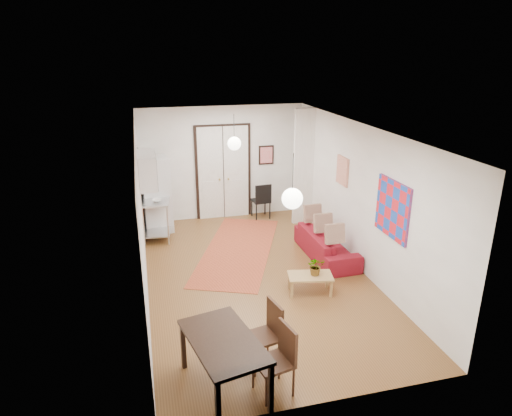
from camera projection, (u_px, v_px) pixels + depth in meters
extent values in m
plane|color=brown|center=(257.00, 276.00, 8.99)|extent=(7.00, 7.00, 0.00)
cube|color=white|center=(257.00, 129.00, 8.02)|extent=(4.20, 7.00, 0.02)
cube|color=white|center=(223.00, 163.00, 11.70)|extent=(4.20, 0.02, 2.90)
cube|color=white|center=(332.00, 303.00, 5.31)|extent=(4.20, 0.02, 2.90)
cube|color=white|center=(141.00, 216.00, 8.02)|extent=(0.02, 7.00, 2.90)
cube|color=white|center=(360.00, 198.00, 9.00)|extent=(0.02, 7.00, 2.90)
cube|color=white|center=(223.00, 173.00, 11.75)|extent=(1.44, 0.06, 2.50)
cube|color=white|center=(303.00, 167.00, 11.27)|extent=(0.50, 0.10, 2.90)
cube|color=silver|center=(147.00, 170.00, 9.28)|extent=(0.35, 1.00, 0.70)
cube|color=red|center=(393.00, 209.00, 7.78)|extent=(0.05, 1.00, 1.00)
cube|color=#F8E8CE|center=(343.00, 171.00, 9.61)|extent=(0.05, 0.50, 0.60)
cube|color=red|center=(266.00, 155.00, 11.90)|extent=(0.40, 0.03, 0.50)
cube|color=#A76945|center=(139.00, 162.00, 9.68)|extent=(0.03, 0.44, 0.54)
sphere|color=white|center=(234.00, 144.00, 10.07)|extent=(0.30, 0.30, 0.30)
cylinder|color=black|center=(234.00, 125.00, 9.93)|extent=(0.01, 0.01, 0.50)
sphere|color=white|center=(292.00, 199.00, 6.41)|extent=(0.30, 0.30, 0.30)
cylinder|color=black|center=(293.00, 171.00, 6.28)|extent=(0.01, 0.01, 0.50)
cube|color=#B64C2D|center=(238.00, 249.00, 10.15)|extent=(2.73, 3.99, 0.01)
imported|color=maroon|center=(326.00, 244.00, 9.73)|extent=(0.79, 1.96, 0.57)
cube|color=tan|center=(310.00, 276.00, 8.27)|extent=(0.87, 0.59, 0.04)
cube|color=tan|center=(295.00, 292.00, 8.09)|extent=(0.05, 0.05, 0.32)
cube|color=tan|center=(332.00, 287.00, 8.25)|extent=(0.05, 0.05, 0.32)
cube|color=tan|center=(288.00, 282.00, 8.41)|extent=(0.05, 0.05, 0.32)
cube|color=tan|center=(324.00, 278.00, 8.58)|extent=(0.05, 0.05, 0.32)
imported|color=#32612B|center=(316.00, 266.00, 8.23)|extent=(0.36, 0.33, 0.35)
cube|color=#B6B8BB|center=(157.00, 198.00, 10.63)|extent=(0.78, 1.31, 0.04)
cube|color=#B6B8BB|center=(159.00, 228.00, 10.88)|extent=(0.74, 1.26, 0.03)
cylinder|color=#B6B8BB|center=(147.00, 227.00, 10.20)|extent=(0.04, 0.04, 0.93)
cylinder|color=#B6B8BB|center=(171.00, 225.00, 10.32)|extent=(0.04, 0.04, 0.93)
cylinder|color=#B6B8BB|center=(146.00, 210.00, 11.25)|extent=(0.04, 0.04, 0.93)
cylinder|color=#B6B8BB|center=(168.00, 208.00, 11.38)|extent=(0.04, 0.04, 0.93)
imported|color=silver|center=(157.00, 200.00, 10.35)|extent=(0.28, 0.28, 0.05)
imported|color=teal|center=(156.00, 190.00, 10.82)|extent=(0.11, 0.11, 0.20)
cube|color=silver|center=(156.00, 195.00, 10.93)|extent=(0.73, 0.73, 1.83)
cube|color=black|center=(223.00, 341.00, 5.79)|extent=(1.06, 1.51, 0.05)
cube|color=black|center=(205.00, 407.00, 5.25)|extent=(0.07, 0.07, 0.71)
cube|color=black|center=(263.00, 396.00, 5.41)|extent=(0.07, 0.07, 0.71)
cube|color=black|center=(192.00, 341.00, 6.42)|extent=(0.07, 0.07, 0.71)
cube|color=black|center=(239.00, 334.00, 6.58)|extent=(0.07, 0.07, 0.71)
cube|color=#351911|center=(262.00, 337.00, 6.34)|extent=(0.53, 0.52, 0.04)
cube|color=#351911|center=(258.00, 313.00, 6.45)|extent=(0.13, 0.43, 0.47)
cylinder|color=#351911|center=(252.00, 362.00, 6.19)|extent=(0.03, 0.03, 0.45)
cylinder|color=#351911|center=(278.00, 357.00, 6.28)|extent=(0.03, 0.03, 0.45)
cylinder|color=#351911|center=(246.00, 344.00, 6.55)|extent=(0.03, 0.03, 0.45)
cylinder|color=#351911|center=(271.00, 341.00, 6.64)|extent=(0.03, 0.03, 0.45)
cube|color=#351911|center=(273.00, 363.00, 5.83)|extent=(0.53, 0.52, 0.04)
cube|color=#351911|center=(269.00, 337.00, 5.93)|extent=(0.13, 0.43, 0.47)
cylinder|color=#351911|center=(263.00, 390.00, 5.68)|extent=(0.03, 0.03, 0.45)
cylinder|color=#351911|center=(292.00, 385.00, 5.77)|extent=(0.03, 0.03, 0.45)
cylinder|color=#351911|center=(255.00, 370.00, 6.04)|extent=(0.03, 0.03, 0.45)
cylinder|color=#351911|center=(282.00, 365.00, 6.12)|extent=(0.03, 0.03, 0.45)
cube|color=black|center=(261.00, 201.00, 11.93)|extent=(0.47, 0.47, 0.04)
cube|color=black|center=(259.00, 189.00, 12.02)|extent=(0.43, 0.07, 0.46)
cylinder|color=black|center=(256.00, 212.00, 11.79)|extent=(0.03, 0.03, 0.46)
cylinder|color=black|center=(270.00, 211.00, 11.88)|extent=(0.03, 0.03, 0.46)
cylinder|color=black|center=(252.00, 207.00, 12.13)|extent=(0.03, 0.03, 0.46)
cylinder|color=black|center=(266.00, 206.00, 12.22)|extent=(0.03, 0.03, 0.46)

